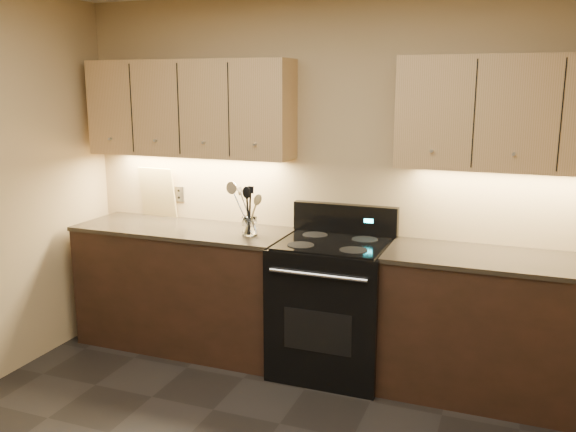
{
  "coord_description": "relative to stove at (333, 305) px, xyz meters",
  "views": [
    {
      "loc": [
        1.22,
        -2.15,
        1.97
      ],
      "look_at": [
        -0.16,
        1.45,
        1.14
      ],
      "focal_mm": 38.0,
      "sensor_mm": 36.0,
      "label": 1
    }
  ],
  "objects": [
    {
      "name": "steel_spatula",
      "position": [
        -0.58,
        -0.01,
        0.64
      ],
      "size": [
        0.24,
        0.15,
        0.36
      ],
      "primitive_type": null,
      "rotation": [
        0.05,
        -0.43,
        -0.38
      ],
      "color": "silver",
      "rests_on": "utensil_crock"
    },
    {
      "name": "black_turner",
      "position": [
        -0.61,
        -0.04,
        0.64
      ],
      "size": [
        0.1,
        0.13,
        0.35
      ],
      "primitive_type": null,
      "rotation": [
        -0.09,
        0.03,
        0.24
      ],
      "color": "black",
      "rests_on": "utensil_crock"
    },
    {
      "name": "outlet_plate",
      "position": [
        -1.38,
        0.31,
        0.64
      ],
      "size": [
        0.08,
        0.01,
        0.12
      ],
      "primitive_type": "cube",
      "color": "#B2B5BA",
      "rests_on": "wall_back"
    },
    {
      "name": "wooden_spoon",
      "position": [
        -0.64,
        -0.02,
        0.61
      ],
      "size": [
        0.15,
        0.08,
        0.29
      ],
      "primitive_type": null,
      "rotation": [
        -0.01,
        0.34,
        0.15
      ],
      "color": "tan",
      "rests_on": "utensil_crock"
    },
    {
      "name": "counter_left",
      "position": [
        -1.18,
        0.02,
        -0.01
      ],
      "size": [
        1.62,
        0.62,
        0.93
      ],
      "color": "black",
      "rests_on": "ground"
    },
    {
      "name": "upper_cab_right",
      "position": [
        1.1,
        0.17,
        1.32
      ],
      "size": [
        1.44,
        0.3,
        0.7
      ],
      "primitive_type": "cube",
      "color": "tan",
      "rests_on": "wall_back"
    },
    {
      "name": "cutting_board",
      "position": [
        -1.56,
        0.28,
        0.65
      ],
      "size": [
        0.32,
        0.09,
        0.4
      ],
      "primitive_type": "cube",
      "rotation": [
        0.14,
        0.0,
        -0.05
      ],
      "color": "tan",
      "rests_on": "counter_left"
    },
    {
      "name": "stove",
      "position": [
        0.0,
        0.0,
        0.0
      ],
      "size": [
        0.76,
        0.68,
        1.14
      ],
      "color": "black",
      "rests_on": "ground"
    },
    {
      "name": "steel_skimmer",
      "position": [
        -0.59,
        -0.04,
        0.66
      ],
      "size": [
        0.27,
        0.14,
        0.38
      ],
      "primitive_type": null,
      "rotation": [
        -0.04,
        -0.51,
        -0.13
      ],
      "color": "silver",
      "rests_on": "utensil_crock"
    },
    {
      "name": "black_spoon",
      "position": [
        -0.63,
        -0.0,
        0.63
      ],
      "size": [
        0.07,
        0.09,
        0.33
      ],
      "primitive_type": null,
      "rotation": [
        0.08,
        -0.02,
        0.1
      ],
      "color": "black",
      "rests_on": "utensil_crock"
    },
    {
      "name": "counter_right",
      "position": [
        1.1,
        0.02,
        -0.01
      ],
      "size": [
        1.46,
        0.62,
        0.93
      ],
      "color": "black",
      "rests_on": "ground"
    },
    {
      "name": "wall_back",
      "position": [
        -0.08,
        0.32,
        0.82
      ],
      "size": [
        4.0,
        0.04,
        2.6
      ],
      "primitive_type": "cube",
      "color": "tan",
      "rests_on": "ground"
    },
    {
      "name": "utensil_crock",
      "position": [
        -0.61,
        -0.03,
        0.51
      ],
      "size": [
        0.13,
        0.13,
        0.13
      ],
      "color": "white",
      "rests_on": "counter_left"
    },
    {
      "name": "upper_cab_left",
      "position": [
        -1.18,
        0.17,
        1.32
      ],
      "size": [
        1.6,
        0.3,
        0.7
      ],
      "primitive_type": "cube",
      "color": "tan",
      "rests_on": "wall_back"
    }
  ]
}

